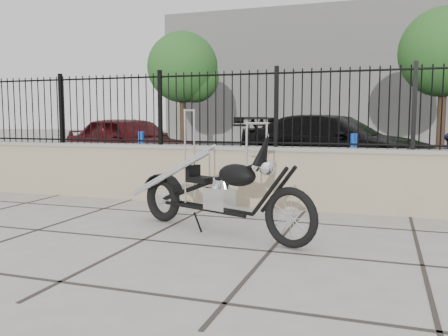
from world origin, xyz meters
The scene contains 12 objects.
ground_plane centered at (0.00, 0.00, 0.00)m, with size 90.00×90.00×0.00m, color #99968E.
parking_lot centered at (0.00, 12.50, 0.00)m, with size 30.00×30.00×0.00m, color black.
retaining_wall centered at (0.00, 2.50, 0.48)m, with size 14.00×0.36×0.96m, color gray.
iron_fence centered at (0.00, 2.50, 1.56)m, with size 14.00×0.08×1.20m, color black.
background_building centered at (0.00, 26.50, 4.00)m, with size 22.00×6.00×8.00m, color beige.
chopper_motorcycle centered at (0.68, 0.61, 0.77)m, with size 2.58×0.45×1.55m, color black, non-canonical shape.
car_red centered at (-3.87, 6.46, 0.74)m, with size 1.76×4.36×1.49m, color #3F090C.
car_black centered at (1.40, 7.65, 0.75)m, with size 2.10×5.17×1.50m, color black.
bollard_a centered at (-2.53, 4.61, 0.56)m, with size 0.13×0.13×1.11m, color blue.
bollard_b centered at (2.09, 4.15, 0.57)m, with size 0.14×0.14×1.13m, color #0B1BAE.
tree_left centered at (-6.63, 16.33, 3.97)m, with size 3.36×3.36×5.67m.
tree_right centered at (4.75, 16.07, 4.16)m, with size 3.52×3.52×5.94m.
Camera 1 is at (2.61, -4.79, 1.41)m, focal length 38.00 mm.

